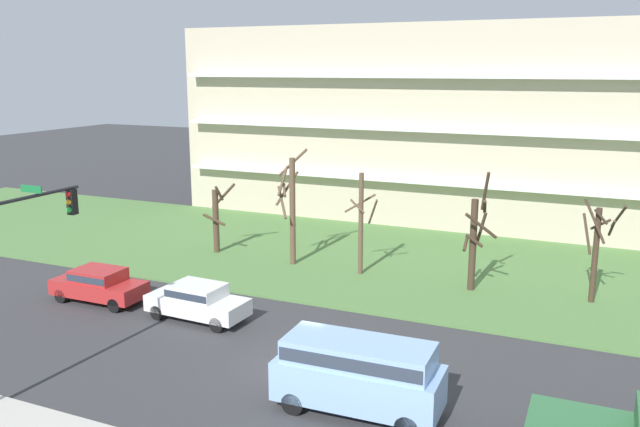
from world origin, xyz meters
The scene contains 12 objects.
ground centered at (0.00, 0.00, 0.00)m, with size 160.00×160.00×0.00m, color #38383A.
grass_lawn_strip centered at (0.00, 14.00, 0.04)m, with size 80.00×16.00×0.08m, color #547F42.
apartment_building centered at (0.00, 28.43, 6.68)m, with size 40.08×13.81×13.36m.
tree_far_left centered at (-11.10, 11.72, 2.09)m, with size 1.70×1.84×4.07m.
tree_left centered at (-6.13, 11.37, 3.30)m, with size 1.53×1.99×6.31m.
tree_center centered at (-2.04, 11.24, 2.82)m, with size 2.05×1.61×5.37m.
tree_right centered at (3.81, 10.96, 2.65)m, with size 1.59×1.87×5.89m.
tree_far_right centered at (9.16, 11.51, 2.70)m, with size 1.83×1.81×4.92m.
van_blue_near_left centered at (2.85, -2.00, 1.40)m, with size 5.26×2.15×2.36m.
sedan_white_center_left centered at (-6.18, 2.50, 0.87)m, with size 4.48×1.99×1.57m.
sedan_red_near_right centered at (-11.58, 2.50, 0.87)m, with size 4.41×1.83×1.57m.
traffic_signal_mast centered at (-7.90, -5.15, 4.59)m, with size 0.90×4.60×6.81m.
Camera 1 is at (9.50, -19.76, 10.55)m, focal length 37.19 mm.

